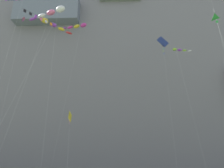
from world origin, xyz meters
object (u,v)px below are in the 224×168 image
object	(u,v)px
kite_banner_upper_left	(37,24)
kite_windsock_low_left	(53,25)
kite_windsock_far_right	(77,26)
kite_diamond_high_left	(163,44)
kite_windsock_near_cliff	(179,50)
kite_delta_high_right	(222,29)
kite_diamond_mid_left	(70,118)
kite_delta_front_field	(19,31)
kite_windsock_mid_right	(52,12)
kite_banner_upper_right	(12,11)

from	to	relation	value
kite_banner_upper_left	kite_windsock_low_left	size ratio (longest dim) A/B	0.95
kite_windsock_far_right	kite_banner_upper_left	bearing A→B (deg)	-103.64
kite_diamond_high_left	kite_windsock_near_cliff	bearing A→B (deg)	-28.01
kite_windsock_near_cliff	kite_delta_high_right	world-z (taller)	kite_windsock_near_cliff
kite_diamond_mid_left	kite_windsock_far_right	distance (m)	24.00
kite_delta_front_field	kite_windsock_mid_right	distance (m)	15.19
kite_windsock_mid_right	kite_diamond_high_left	bearing A→B (deg)	24.50
kite_windsock_near_cliff	kite_diamond_high_left	size ratio (longest dim) A/B	0.86
kite_diamond_mid_left	kite_delta_front_field	distance (m)	23.64
kite_diamond_mid_left	kite_windsock_near_cliff	size ratio (longest dim) A/B	0.44
kite_windsock_far_right	kite_diamond_high_left	bearing A→B (deg)	-16.47
kite_windsock_near_cliff	kite_windsock_mid_right	size ratio (longest dim) A/B	0.87
kite_banner_upper_left	kite_windsock_far_right	size ratio (longest dim) A/B	0.75
kite_windsock_far_right	kite_diamond_high_left	xyz separation A→B (m)	(18.05, -5.34, -7.83)
kite_windsock_mid_right	kite_windsock_far_right	xyz separation A→B (m)	(1.01, 14.02, 6.80)
kite_windsock_near_cliff	kite_windsock_low_left	size ratio (longest dim) A/B	0.85
kite_diamond_high_left	kite_banner_upper_right	xyz separation A→B (m)	(-28.66, -3.56, 5.52)
kite_delta_front_field	kite_windsock_mid_right	xyz separation A→B (m)	(10.50, -10.42, -3.44)
kite_windsock_far_right	kite_banner_upper_right	world-z (taller)	kite_banner_upper_right
kite_diamond_mid_left	kite_windsock_mid_right	world-z (taller)	kite_windsock_mid_right
kite_windsock_near_cliff	kite_windsock_mid_right	world-z (taller)	kite_windsock_mid_right
kite_windsock_near_cliff	kite_windsock_low_left	distance (m)	23.24
kite_windsock_mid_right	kite_windsock_far_right	distance (m)	15.61
kite_banner_upper_left	kite_banner_upper_right	world-z (taller)	kite_banner_upper_right
kite_windsock_near_cliff	kite_windsock_mid_right	xyz separation A→B (m)	(-21.59, -7.34, 3.24)
kite_windsock_far_right	kite_banner_upper_right	size ratio (longest dim) A/B	0.99
kite_delta_front_field	kite_windsock_low_left	distance (m)	11.81
kite_delta_front_field	kite_windsock_near_cliff	xyz separation A→B (m)	(32.09, -3.08, -6.68)
kite_diamond_mid_left	kite_windsock_low_left	size ratio (longest dim) A/B	0.37
kite_windsock_near_cliff	kite_windsock_low_left	world-z (taller)	kite_windsock_low_left
kite_banner_upper_left	kite_delta_front_field	world-z (taller)	kite_delta_front_field
kite_diamond_mid_left	kite_windsock_low_left	world-z (taller)	kite_windsock_low_left
kite_windsock_mid_right	kite_banner_upper_right	bearing A→B (deg)	151.90
kite_diamond_mid_left	kite_delta_high_right	bearing A→B (deg)	-39.03
kite_windsock_near_cliff	kite_banner_upper_right	xyz separation A→B (m)	(-31.19, -2.21, 7.72)
kite_windsock_low_left	kite_diamond_high_left	world-z (taller)	kite_windsock_low_left
kite_delta_front_field	kite_diamond_high_left	size ratio (longest dim) A/B	1.23
kite_banner_upper_left	kite_delta_high_right	xyz separation A→B (m)	(23.23, -9.27, -7.45)
kite_diamond_mid_left	kite_windsock_far_right	world-z (taller)	kite_windsock_far_right
kite_windsock_low_left	kite_banner_upper_right	world-z (taller)	kite_banner_upper_right
kite_banner_upper_left	kite_banner_upper_right	xyz separation A→B (m)	(-7.29, 4.78, 6.31)
kite_delta_front_field	kite_banner_upper_right	bearing A→B (deg)	-80.41
kite_delta_front_field	kite_windsock_near_cliff	size ratio (longest dim) A/B	1.43
kite_diamond_mid_left	kite_diamond_high_left	distance (m)	22.28
kite_windsock_near_cliff	kite_banner_upper_right	bearing A→B (deg)	-175.95
kite_delta_front_field	kite_delta_high_right	size ratio (longest dim) A/B	1.91
kite_diamond_high_left	kite_banner_upper_left	bearing A→B (deg)	-158.69
kite_delta_high_right	kite_banner_upper_right	distance (m)	36.31
kite_diamond_mid_left	kite_banner_upper_left	size ratio (longest dim) A/B	0.40
kite_windsock_far_right	kite_windsock_low_left	bearing A→B (deg)	-101.82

